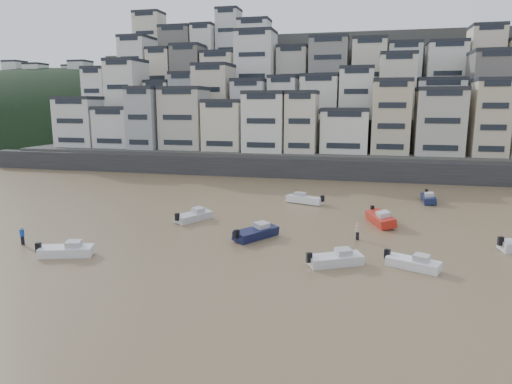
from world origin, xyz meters
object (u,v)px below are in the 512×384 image
(boat_a, at_px, (336,258))
(boat_c, at_px, (256,231))
(boat_h, at_px, (305,198))
(boat_j, at_px, (66,249))
(boat_b, at_px, (413,261))
(person_blue, at_px, (22,236))
(person_pink, at_px, (358,231))
(boat_e, at_px, (380,217))
(boat_i, at_px, (428,197))
(boat_f, at_px, (194,215))

(boat_a, relative_size, boat_c, 0.90)
(boat_h, relative_size, boat_j, 1.10)
(boat_b, bearing_deg, boat_j, -148.84)
(person_blue, height_order, person_pink, same)
(boat_c, xyz_separation_m, boat_j, (-14.92, -9.19, -0.07))
(boat_h, bearing_deg, boat_e, 155.69)
(boat_h, distance_m, person_blue, 34.09)
(boat_h, distance_m, boat_i, 16.91)
(boat_h, relative_size, person_blue, 3.14)
(boat_h, bearing_deg, person_blue, 64.31)
(boat_a, bearing_deg, person_pink, 50.14)
(person_pink, bearing_deg, boat_c, -169.12)
(boat_f, relative_size, person_pink, 2.93)
(boat_h, distance_m, person_pink, 17.12)
(boat_b, bearing_deg, boat_i, 104.36)
(boat_f, bearing_deg, boat_c, -93.41)
(boat_c, height_order, boat_j, boat_c)
(boat_e, xyz_separation_m, person_blue, (-33.29, -15.69, 0.07))
(boat_c, distance_m, boat_h, 17.55)
(boat_f, bearing_deg, boat_j, -176.63)
(boat_c, distance_m, boat_f, 9.99)
(boat_a, distance_m, person_blue, 29.40)
(boat_e, height_order, boat_i, boat_e)
(boat_b, xyz_separation_m, boat_h, (-11.89, 22.61, 0.11))
(boat_h, bearing_deg, boat_a, 122.03)
(boat_j, bearing_deg, person_pink, 6.53)
(boat_c, bearing_deg, boat_f, 91.77)
(boat_c, xyz_separation_m, boat_f, (-8.59, 5.10, -0.05))
(boat_b, distance_m, boat_i, 27.60)
(boat_j, bearing_deg, boat_f, 48.49)
(boat_f, xyz_separation_m, boat_h, (11.09, 12.28, 0.05))
(boat_a, xyz_separation_m, boat_c, (-8.22, 5.94, 0.07))
(boat_a, xyz_separation_m, boat_i, (10.55, 27.95, 0.04))
(boat_a, height_order, boat_f, boat_f)
(boat_b, xyz_separation_m, boat_e, (-2.25, 13.76, 0.17))
(boat_e, bearing_deg, person_blue, -83.16)
(person_pink, bearing_deg, boat_e, 70.66)
(person_blue, bearing_deg, boat_c, 18.73)
(boat_a, relative_size, boat_j, 1.00)
(boat_b, relative_size, boat_f, 0.91)
(boat_e, height_order, person_blue, person_blue)
(boat_e, xyz_separation_m, boat_j, (-27.06, -17.71, -0.12))
(boat_j, distance_m, person_blue, 6.55)
(boat_a, bearing_deg, boat_j, 159.65)
(boat_h, bearing_deg, boat_j, 74.99)
(person_blue, bearing_deg, person_pink, 16.31)
(person_blue, bearing_deg, boat_h, 46.06)
(boat_e, bearing_deg, boat_a, -33.57)
(boat_i, bearing_deg, person_blue, -53.67)
(person_blue, bearing_deg, boat_i, 36.17)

